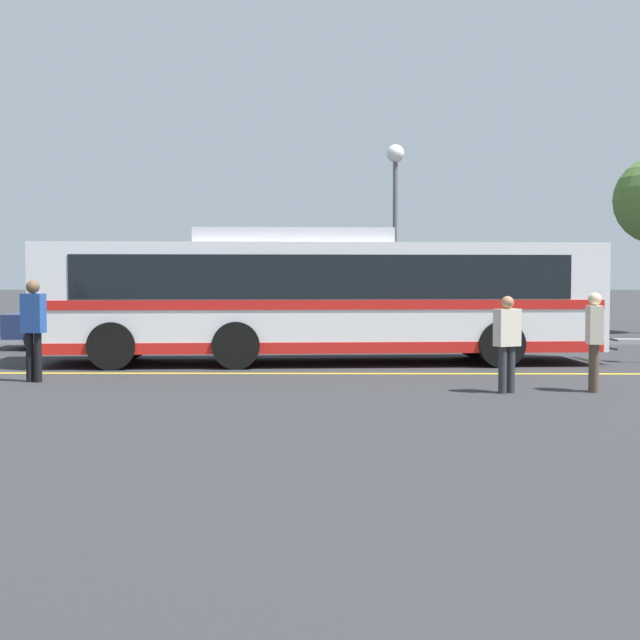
% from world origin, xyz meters
% --- Properties ---
extents(ground_plane, '(220.00, 220.00, 0.00)m').
position_xyz_m(ground_plane, '(0.00, 0.00, 0.00)').
color(ground_plane, '#2D2D30').
extents(lane_strip_0, '(32.26, 0.20, 0.01)m').
position_xyz_m(lane_strip_0, '(0.19, -2.31, 0.00)').
color(lane_strip_0, gold).
rests_on(lane_strip_0, ground_plane).
extents(curb_strip, '(40.26, 0.36, 0.15)m').
position_xyz_m(curb_strip, '(0.19, 5.57, 0.07)').
color(curb_strip, '#99999E').
rests_on(curb_strip, ground_plane).
extents(transit_bus, '(12.72, 3.49, 2.99)m').
position_xyz_m(transit_bus, '(0.17, -0.12, 1.53)').
color(transit_bus, white).
rests_on(transit_bus, ground_plane).
extents(parked_car_1, '(4.82, 2.22, 1.51)m').
position_xyz_m(parked_car_1, '(-5.87, 3.91, 0.75)').
color(parked_car_1, navy).
rests_on(parked_car_1, ground_plane).
extents(parked_car_2, '(4.77, 2.00, 1.51)m').
position_xyz_m(parked_car_2, '(1.17, 4.15, 0.76)').
color(parked_car_2, '#4C3823').
rests_on(parked_car_2, ground_plane).
extents(pedestrian_0, '(0.26, 0.44, 1.67)m').
position_xyz_m(pedestrian_0, '(4.86, -5.08, 0.95)').
color(pedestrian_0, brown).
rests_on(pedestrian_0, ground_plane).
extents(pedestrian_1, '(0.47, 0.38, 1.62)m').
position_xyz_m(pedestrian_1, '(3.37, -5.25, 0.91)').
color(pedestrian_1, '#2D2D33').
rests_on(pedestrian_1, ground_plane).
extents(pedestrian_2, '(0.46, 0.32, 1.88)m').
position_xyz_m(pedestrian_2, '(-5.03, -3.80, 1.08)').
color(pedestrian_2, black).
rests_on(pedestrian_2, ground_plane).
extents(street_lamp, '(0.53, 0.53, 5.83)m').
position_xyz_m(street_lamp, '(2.33, 6.44, 4.36)').
color(street_lamp, '#59595E').
rests_on(street_lamp, ground_plane).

